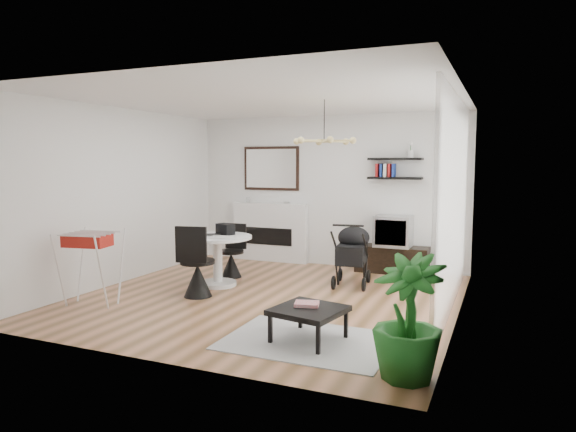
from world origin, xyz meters
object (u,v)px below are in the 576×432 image
at_px(fireplace, 270,225).
at_px(stroller, 352,257).
at_px(dining_table, 218,253).
at_px(tv_console, 392,259).
at_px(crt_tv, 394,231).
at_px(potted_plant, 408,318).
at_px(drying_rack, 91,267).
at_px(coffee_table, 309,311).

height_order(fireplace, stroller, fireplace).
bearing_deg(stroller, dining_table, -162.92).
height_order(tv_console, crt_tv, crt_tv).
bearing_deg(dining_table, stroller, 24.53).
bearing_deg(dining_table, potted_plant, -35.16).
bearing_deg(tv_console, drying_rack, -132.38).
bearing_deg(coffee_table, potted_plant, -26.29).
relative_size(tv_console, dining_table, 1.16).
bearing_deg(crt_tv, tv_console, 168.00).
distance_m(tv_console, drying_rack, 4.78).
height_order(crt_tv, coffee_table, crt_tv).
relative_size(crt_tv, drying_rack, 0.62).
bearing_deg(stroller, fireplace, 140.11).
distance_m(fireplace, coffee_table, 4.45).
distance_m(dining_table, drying_rack, 1.85).
height_order(dining_table, stroller, stroller).
relative_size(tv_console, crt_tv, 2.02).
height_order(drying_rack, potted_plant, potted_plant).
distance_m(crt_tv, coffee_table, 3.71).
bearing_deg(fireplace, drying_rack, -103.29).
distance_m(fireplace, crt_tv, 2.37).
bearing_deg(stroller, drying_rack, -146.92).
xyz_separation_m(crt_tv, stroller, (-0.40, -1.10, -0.29)).
relative_size(fireplace, crt_tv, 3.61).
relative_size(drying_rack, coffee_table, 1.23).
distance_m(drying_rack, stroller, 3.72).
distance_m(dining_table, stroller, 2.05).
height_order(fireplace, drying_rack, fireplace).
height_order(tv_console, coffee_table, tv_console).
distance_m(drying_rack, coffee_table, 3.11).
bearing_deg(potted_plant, dining_table, 144.84).
bearing_deg(tv_console, dining_table, -138.98).
xyz_separation_m(tv_console, drying_rack, (-3.21, -3.52, 0.28)).
bearing_deg(crt_tv, potted_plant, -76.90).
bearing_deg(tv_console, fireplace, 176.47).
xyz_separation_m(fireplace, crt_tv, (2.36, -0.15, 0.03)).
height_order(fireplace, coffee_table, fireplace).
height_order(fireplace, tv_console, fireplace).
xyz_separation_m(tv_console, stroller, (-0.38, -1.10, 0.20)).
bearing_deg(coffee_table, fireplace, 120.24).
xyz_separation_m(dining_table, coffee_table, (2.13, -1.74, -0.19)).
distance_m(dining_table, potted_plant, 3.97).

